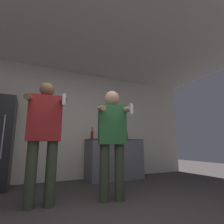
{
  "coord_description": "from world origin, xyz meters",
  "views": [
    {
      "loc": [
        -0.63,
        -1.37,
        0.75
      ],
      "look_at": [
        0.47,
        0.97,
        1.25
      ],
      "focal_mm": 28.0,
      "sensor_mm": 36.0,
      "label": 1
    }
  ],
  "objects_px": {
    "bottle_green_wine": "(110,133)",
    "person_woman_foreground": "(112,135)",
    "bottle_short_whiskey": "(92,135)",
    "bottle_tall_gin": "(107,133)",
    "person_man_side": "(44,132)",
    "bottle_red_label": "(119,135)",
    "bottle_clear_vodka": "(126,135)"
  },
  "relations": [
    {
      "from": "bottle_green_wine",
      "to": "person_woman_foreground",
      "type": "relative_size",
      "value": 0.23
    },
    {
      "from": "person_woman_foreground",
      "to": "bottle_short_whiskey",
      "type": "bearing_deg",
      "value": 82.73
    },
    {
      "from": "person_woman_foreground",
      "to": "bottle_tall_gin",
      "type": "bearing_deg",
      "value": 69.58
    },
    {
      "from": "bottle_tall_gin",
      "to": "bottle_green_wine",
      "type": "bearing_deg",
      "value": 0.0
    },
    {
      "from": "bottle_tall_gin",
      "to": "person_woman_foreground",
      "type": "height_order",
      "value": "person_woman_foreground"
    },
    {
      "from": "person_man_side",
      "to": "bottle_tall_gin",
      "type": "bearing_deg",
      "value": 41.88
    },
    {
      "from": "bottle_red_label",
      "to": "person_man_side",
      "type": "xyz_separation_m",
      "value": [
        -1.81,
        -1.32,
        -0.07
      ]
    },
    {
      "from": "bottle_green_wine",
      "to": "person_man_side",
      "type": "relative_size",
      "value": 0.23
    },
    {
      "from": "bottle_red_label",
      "to": "bottle_clear_vodka",
      "type": "relative_size",
      "value": 0.83
    },
    {
      "from": "bottle_clear_vodka",
      "to": "person_man_side",
      "type": "xyz_separation_m",
      "value": [
        -2.01,
        -1.32,
        -0.1
      ]
    },
    {
      "from": "bottle_red_label",
      "to": "person_woman_foreground",
      "type": "xyz_separation_m",
      "value": [
        -0.88,
        -1.47,
        -0.09
      ]
    },
    {
      "from": "bottle_green_wine",
      "to": "bottle_clear_vodka",
      "type": "bearing_deg",
      "value": -0.0
    },
    {
      "from": "bottle_tall_gin",
      "to": "person_man_side",
      "type": "relative_size",
      "value": 0.22
    },
    {
      "from": "bottle_red_label",
      "to": "person_woman_foreground",
      "type": "relative_size",
      "value": 0.17
    },
    {
      "from": "bottle_short_whiskey",
      "to": "bottle_tall_gin",
      "type": "distance_m",
      "value": 0.36
    },
    {
      "from": "bottle_green_wine",
      "to": "person_man_side",
      "type": "distance_m",
      "value": 2.06
    },
    {
      "from": "bottle_clear_vodka",
      "to": "bottle_tall_gin",
      "type": "distance_m",
      "value": 0.53
    },
    {
      "from": "bottle_green_wine",
      "to": "bottle_red_label",
      "type": "height_order",
      "value": "bottle_green_wine"
    },
    {
      "from": "bottle_short_whiskey",
      "to": "person_woman_foreground",
      "type": "xyz_separation_m",
      "value": [
        -0.19,
        -1.47,
        -0.1
      ]
    },
    {
      "from": "person_man_side",
      "to": "bottle_short_whiskey",
      "type": "bearing_deg",
      "value": 49.86
    },
    {
      "from": "bottle_short_whiskey",
      "to": "bottle_red_label",
      "type": "relative_size",
      "value": 1.01
    },
    {
      "from": "bottle_short_whiskey",
      "to": "bottle_red_label",
      "type": "height_order",
      "value": "bottle_short_whiskey"
    },
    {
      "from": "bottle_green_wine",
      "to": "bottle_clear_vodka",
      "type": "height_order",
      "value": "bottle_green_wine"
    },
    {
      "from": "bottle_clear_vodka",
      "to": "bottle_tall_gin",
      "type": "relative_size",
      "value": 0.92
    },
    {
      "from": "bottle_short_whiskey",
      "to": "bottle_tall_gin",
      "type": "bearing_deg",
      "value": 0.0
    },
    {
      "from": "bottle_red_label",
      "to": "bottle_short_whiskey",
      "type": "bearing_deg",
      "value": 180.0
    },
    {
      "from": "bottle_green_wine",
      "to": "bottle_red_label",
      "type": "bearing_deg",
      "value": -0.0
    },
    {
      "from": "bottle_red_label",
      "to": "bottle_clear_vodka",
      "type": "distance_m",
      "value": 0.2
    },
    {
      "from": "bottle_red_label",
      "to": "bottle_clear_vodka",
      "type": "xyz_separation_m",
      "value": [
        0.2,
        0.0,
        0.02
      ]
    },
    {
      "from": "bottle_short_whiskey",
      "to": "person_man_side",
      "type": "bearing_deg",
      "value": -130.14
    },
    {
      "from": "bottle_tall_gin",
      "to": "person_woman_foreground",
      "type": "bearing_deg",
      "value": -110.42
    },
    {
      "from": "bottle_green_wine",
      "to": "bottle_tall_gin",
      "type": "relative_size",
      "value": 1.06
    }
  ]
}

